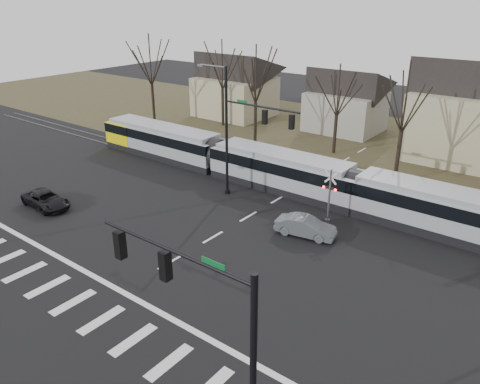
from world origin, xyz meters
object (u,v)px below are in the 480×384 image
Objects in this scene: tram at (280,169)px; suv at (46,200)px; rail_crossing_signal at (329,198)px; sedan at (306,227)px.

tram reaches higher than suv.
rail_crossing_signal is at bearing -56.97° from suv.
suv is 21.29m from rail_crossing_signal.
suv is at bearing -130.62° from tram.
rail_crossing_signal is at bearing -15.28° from sedan.
tram is 8.56m from sedan.
suv is at bearing 102.99° from sedan.
tram is 7.00m from rail_crossing_signal.
sedan is (6.02, -6.00, -1.05)m from tram.
rail_crossing_signal is (6.22, -3.21, 0.17)m from tram.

